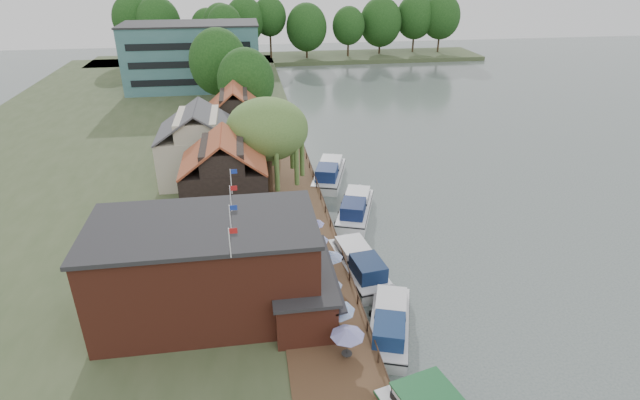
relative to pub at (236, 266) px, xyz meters
name	(u,v)px	position (x,y,z in m)	size (l,w,h in m)	color
ground	(416,293)	(14.00, 1.00, -4.65)	(260.00, 260.00, 0.00)	#485352
land_bank	(117,154)	(-16.00, 36.00, -4.15)	(50.00, 140.00, 1.00)	#384728
quay_deck	(302,229)	(6.00, 11.00, -3.60)	(6.00, 50.00, 0.10)	#47301E
quay_rail	(330,220)	(8.70, 11.50, -3.15)	(0.20, 49.00, 1.00)	black
pub	(236,266)	(0.00, 0.00, 0.00)	(20.00, 11.00, 7.30)	maroon
hotel_block	(193,56)	(-8.00, 71.00, 2.50)	(25.40, 12.40, 12.30)	#38666B
cottage_a	(225,176)	(-1.00, 15.00, 0.60)	(8.60, 7.60, 8.50)	black
cottage_b	(200,143)	(-4.00, 25.00, 0.60)	(9.60, 8.60, 8.50)	beige
cottage_c	(235,119)	(0.00, 34.00, 0.60)	(7.60, 7.60, 8.50)	black
willow	(268,147)	(3.50, 20.00, 1.56)	(8.60, 8.60, 10.43)	#476B2D
umbrella_0	(347,343)	(6.81, -6.30, -2.36)	(2.20, 2.20, 2.38)	navy
umbrella_1	(337,318)	(6.62, -3.80, -2.36)	(2.41, 2.41, 2.38)	#1C4A9C
umbrella_2	(327,293)	(6.41, -0.96, -2.36)	(2.22, 2.22, 2.38)	navy
umbrella_3	(330,264)	(7.22, 2.76, -2.36)	(2.13, 2.13, 2.38)	navy
umbrella_4	(315,247)	(6.46, 5.53, -2.36)	(2.24, 2.24, 2.38)	navy
umbrella_5	(314,230)	(6.72, 8.39, -2.36)	(1.94, 1.94, 2.38)	#1B1C98
cruiser_0	(390,320)	(10.56, -3.15, -3.50)	(3.08, 9.52, 2.29)	silver
cruiser_1	(360,261)	(10.07, 4.43, -3.43)	(3.26, 10.08, 2.45)	silver
cruiser_2	(355,205)	(11.97, 14.82, -3.41)	(3.29, 10.18, 2.48)	white
cruiser_3	(329,171)	(10.82, 24.28, -3.37)	(3.38, 10.46, 2.56)	silver
swan	(415,391)	(10.64, -8.80, -4.43)	(0.44, 0.44, 0.44)	white
bank_tree_0	(247,91)	(1.70, 41.82, 2.40)	(8.09, 8.09, 12.10)	#143811
bank_tree_1	(219,74)	(-2.30, 49.95, 3.28)	(8.95, 8.95, 13.86)	#143811
bank_tree_2	(217,65)	(-3.06, 60.99, 2.50)	(6.28, 6.28, 12.30)	#143811
bank_tree_3	(223,49)	(-2.41, 79.64, 2.39)	(7.50, 7.50, 12.08)	#143811
bank_tree_4	(226,38)	(-1.94, 86.75, 3.52)	(7.54, 7.54, 14.34)	#143811
bank_tree_5	(222,34)	(-3.09, 94.80, 3.34)	(8.20, 8.20, 13.99)	#143811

